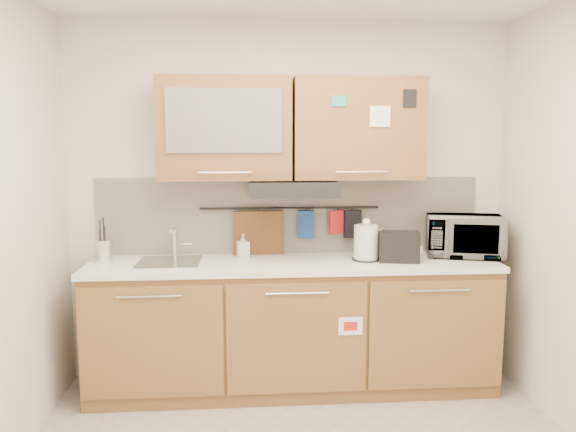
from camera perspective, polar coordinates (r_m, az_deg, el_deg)
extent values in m
plane|color=silver|center=(4.15, 0.16, 1.45)|extent=(3.20, 0.00, 3.20)
cube|color=brown|center=(4.04, 0.50, -11.23)|extent=(2.80, 0.60, 0.88)
cube|color=black|center=(4.19, 0.49, -16.29)|extent=(2.80, 0.54, 0.10)
cube|color=olive|center=(3.77, -13.68, -12.39)|extent=(0.91, 0.02, 0.74)
cylinder|color=silver|center=(3.66, -13.90, -7.95)|extent=(0.41, 0.01, 0.01)
cube|color=olive|center=(3.74, 0.92, -12.35)|extent=(0.91, 0.02, 0.74)
cylinder|color=silver|center=(3.62, 0.97, -7.87)|extent=(0.41, 0.01, 0.01)
cube|color=olive|center=(3.93, 14.88, -11.59)|extent=(0.91, 0.02, 0.74)
cylinder|color=silver|center=(3.82, 15.16, -7.31)|extent=(0.41, 0.01, 0.01)
cube|color=white|center=(3.91, 0.52, -4.89)|extent=(2.82, 0.62, 0.04)
cube|color=silver|center=(4.15, 0.17, 0.06)|extent=(2.80, 0.02, 0.56)
cube|color=brown|center=(3.94, -6.40, 8.80)|extent=(0.90, 0.35, 0.70)
cube|color=silver|center=(3.75, -6.51, 9.61)|extent=(0.76, 0.02, 0.42)
cube|color=olive|center=(4.01, 7.00, 8.77)|extent=(0.90, 0.35, 0.70)
cube|color=white|center=(3.86, 9.33, 9.95)|extent=(0.14, 0.00, 0.14)
cube|color=black|center=(3.89, 0.45, 2.81)|extent=(0.60, 0.46, 0.10)
cube|color=silver|center=(3.93, -11.97, -4.75)|extent=(0.42, 0.40, 0.03)
cylinder|color=silver|center=(4.06, -11.45, -2.54)|extent=(0.03, 0.03, 0.24)
cylinder|color=silver|center=(3.97, -11.62, -1.32)|extent=(0.02, 0.18, 0.02)
cylinder|color=black|center=(4.10, 0.21, 0.82)|extent=(1.30, 0.02, 0.02)
cylinder|color=silver|center=(4.06, -18.21, -3.38)|extent=(0.14, 0.14, 0.16)
cylinder|color=black|center=(4.06, -18.50, -2.42)|extent=(0.01, 0.01, 0.29)
cylinder|color=black|center=(4.03, -18.07, -2.70)|extent=(0.01, 0.01, 0.26)
cylinder|color=black|center=(4.07, -18.18, -2.25)|extent=(0.01, 0.01, 0.31)
cylinder|color=black|center=(4.04, -18.51, -2.93)|extent=(0.01, 0.01, 0.23)
cylinder|color=silver|center=(3.94, 7.93, -2.72)|extent=(0.22, 0.22, 0.25)
sphere|color=silver|center=(3.92, 7.97, -0.62)|extent=(0.06, 0.06, 0.06)
cube|color=silver|center=(4.00, 9.19, -2.43)|extent=(0.03, 0.04, 0.16)
cylinder|color=black|center=(3.97, 7.90, -4.37)|extent=(0.19, 0.19, 0.01)
cube|color=black|center=(3.95, 11.20, -3.08)|extent=(0.30, 0.21, 0.21)
cube|color=black|center=(3.93, 10.52, -1.70)|extent=(0.10, 0.13, 0.01)
cube|color=black|center=(3.94, 11.94, -1.72)|extent=(0.10, 0.13, 0.01)
imported|color=#999999|center=(4.25, 17.47, -1.94)|extent=(0.60, 0.48, 0.29)
imported|color=#999999|center=(4.02, -4.58, -3.00)|extent=(0.10, 0.10, 0.17)
cube|color=brown|center=(4.11, -3.00, -2.64)|extent=(0.37, 0.04, 0.45)
cube|color=navy|center=(4.11, 1.85, -0.89)|extent=(0.13, 0.05, 0.21)
cube|color=black|center=(4.17, 6.58, -0.81)|extent=(0.13, 0.06, 0.20)
cube|color=red|center=(4.14, 5.08, -0.61)|extent=(0.14, 0.07, 0.17)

